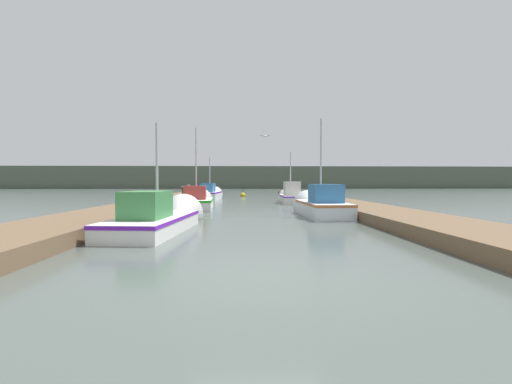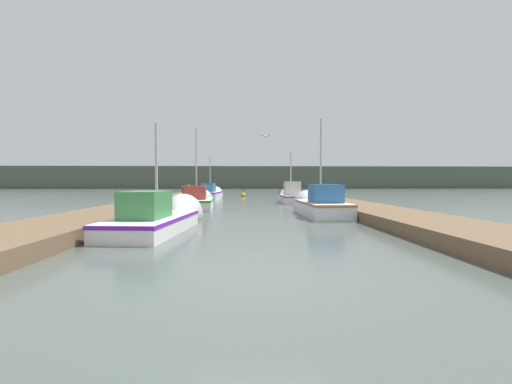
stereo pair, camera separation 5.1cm
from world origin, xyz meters
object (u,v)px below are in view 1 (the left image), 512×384
(mooring_piling_0, at_px, (184,195))
(mooring_piling_2, at_px, (315,198))
(seagull_lead, at_px, (265,136))
(fishing_boat_2, at_px, (197,202))
(fishing_boat_1, at_px, (319,205))
(mooring_piling_1, at_px, (188,194))
(fishing_boat_4, at_px, (210,194))
(channel_buoy, at_px, (243,195))
(fishing_boat_3, at_px, (290,196))
(fishing_boat_0, at_px, (163,218))

(mooring_piling_0, height_order, mooring_piling_2, mooring_piling_0)
(seagull_lead, bearing_deg, mooring_piling_2, -150.64)
(fishing_boat_2, distance_m, mooring_piling_2, 7.20)
(fishing_boat_1, distance_m, mooring_piling_0, 10.24)
(fishing_boat_1, height_order, mooring_piling_1, fishing_boat_1)
(fishing_boat_1, height_order, fishing_boat_4, fishing_boat_1)
(mooring_piling_2, distance_m, seagull_lead, 5.18)
(mooring_piling_0, relative_size, channel_buoy, 1.20)
(fishing_boat_1, relative_size, channel_buoy, 5.03)
(fishing_boat_2, xyz_separation_m, fishing_boat_4, (-0.11, 9.44, 0.07))
(fishing_boat_3, bearing_deg, mooring_piling_2, -74.51)
(mooring_piling_1, xyz_separation_m, channel_buoy, (3.97, 9.66, -0.51))
(mooring_piling_0, distance_m, mooring_piling_2, 8.50)
(mooring_piling_0, relative_size, seagull_lead, 2.23)
(fishing_boat_0, relative_size, fishing_boat_1, 1.12)
(fishing_boat_4, distance_m, mooring_piling_1, 4.34)
(fishing_boat_1, height_order, fishing_boat_2, fishing_boat_2)
(mooring_piling_2, bearing_deg, fishing_boat_1, -100.27)
(fishing_boat_3, xyz_separation_m, fishing_boat_4, (-6.21, 4.21, -0.01))
(fishing_boat_2, relative_size, channel_buoy, 4.98)
(fishing_boat_0, relative_size, fishing_boat_2, 1.13)
(fishing_boat_2, height_order, mooring_piling_0, fishing_boat_2)
(mooring_piling_0, bearing_deg, seagull_lead, -36.23)
(mooring_piling_2, xyz_separation_m, seagull_lead, (-3.23, -2.05, 3.50))
(mooring_piling_0, bearing_deg, fishing_boat_0, -83.81)
(fishing_boat_0, xyz_separation_m, channel_buoy, (2.68, 23.32, -0.21))
(mooring_piling_2, relative_size, channel_buoy, 1.01)
(fishing_boat_2, height_order, seagull_lead, fishing_boat_2)
(seagull_lead, bearing_deg, fishing_boat_4, -71.83)
(fishing_boat_1, xyz_separation_m, mooring_piling_0, (-7.34, 7.14, 0.17))
(fishing_boat_0, bearing_deg, mooring_piling_1, 100.94)
(mooring_piling_0, relative_size, mooring_piling_2, 1.19)
(fishing_boat_0, bearing_deg, seagull_lead, 68.60)
(mooring_piling_0, bearing_deg, fishing_boat_2, -67.22)
(fishing_boat_4, relative_size, mooring_piling_1, 3.75)
(fishing_boat_2, distance_m, channel_buoy, 15.17)
(fishing_boat_0, xyz_separation_m, fishing_boat_3, (6.11, 13.62, 0.11))
(fishing_boat_4, height_order, seagull_lead, seagull_lead)
(fishing_boat_4, bearing_deg, fishing_boat_1, -61.04)
(fishing_boat_3, relative_size, seagull_lead, 9.48)
(fishing_boat_3, height_order, mooring_piling_2, fishing_boat_3)
(fishing_boat_4, distance_m, mooring_piling_0, 6.58)
(mooring_piling_0, bearing_deg, mooring_piling_1, 91.55)
(fishing_boat_4, bearing_deg, channel_buoy, 67.56)
(fishing_boat_3, xyz_separation_m, mooring_piling_2, (0.99, -3.96, 0.05))
(mooring_piling_1, bearing_deg, mooring_piling_2, -25.50)
(channel_buoy, bearing_deg, fishing_boat_3, -70.54)
(fishing_boat_0, xyz_separation_m, mooring_piling_1, (-1.29, 13.66, 0.30))
(fishing_boat_1, xyz_separation_m, mooring_piling_2, (0.99, 5.45, 0.07))
(mooring_piling_0, distance_m, channel_buoy, 12.60)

